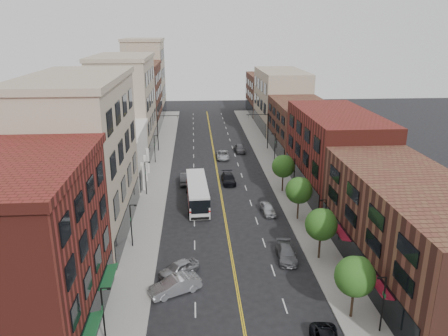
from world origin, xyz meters
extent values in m
plane|color=black|center=(0.00, 0.00, 0.00)|extent=(220.00, 220.00, 0.00)
cube|color=gray|center=(-10.00, 35.00, 0.07)|extent=(4.00, 110.00, 0.15)
cube|color=gray|center=(10.00, 35.00, 0.07)|extent=(4.00, 110.00, 0.15)
cube|color=maroon|center=(-17.00, -6.00, 7.00)|extent=(10.00, 16.00, 14.00)
cube|color=tan|center=(-17.00, 13.00, 9.00)|extent=(10.00, 22.00, 18.00)
cube|color=silver|center=(-17.00, 31.00, 4.00)|extent=(10.00, 14.00, 8.00)
cube|color=tan|center=(-17.00, 48.00, 9.00)|extent=(10.00, 20.00, 18.00)
cube|color=brown|center=(-17.00, 68.00, 7.50)|extent=(10.00, 20.00, 15.00)
cube|color=tan|center=(-17.00, 86.00, 10.00)|extent=(10.00, 16.00, 20.00)
cube|color=brown|center=(17.00, 0.00, 5.00)|extent=(10.00, 26.00, 10.00)
cube|color=maroon|center=(17.00, 24.00, 6.00)|extent=(10.00, 22.00, 12.00)
cube|color=brown|center=(17.00, 45.00, 5.00)|extent=(10.00, 20.00, 10.00)
cube|color=tan|center=(17.00, 66.00, 7.00)|extent=(10.00, 22.00, 14.00)
cube|color=brown|center=(17.00, 86.00, 5.50)|extent=(10.00, 18.00, 11.00)
cylinder|color=black|center=(9.30, -6.00, 1.40)|extent=(0.22, 0.22, 2.50)
sphere|color=#215618|center=(9.30, -6.00, 4.04)|extent=(3.40, 3.40, 3.40)
sphere|color=#215618|center=(9.80, -5.60, 4.55)|extent=(2.04, 2.04, 2.04)
cylinder|color=black|center=(9.30, 4.00, 1.40)|extent=(0.22, 0.22, 2.50)
sphere|color=#215618|center=(9.30, 4.00, 4.04)|extent=(3.40, 3.40, 3.40)
sphere|color=#215618|center=(9.80, 4.40, 4.55)|extent=(2.04, 2.04, 2.04)
cylinder|color=black|center=(9.30, 14.00, 1.40)|extent=(0.22, 0.22, 2.50)
sphere|color=#215618|center=(9.30, 14.00, 4.04)|extent=(3.40, 3.40, 3.40)
sphere|color=#215618|center=(9.80, 14.40, 4.55)|extent=(2.04, 2.04, 2.04)
cylinder|color=black|center=(9.30, 24.00, 1.40)|extent=(0.22, 0.22, 2.50)
sphere|color=#215618|center=(9.30, 24.00, 4.04)|extent=(3.40, 3.40, 3.40)
sphere|color=#215618|center=(9.80, 24.40, 4.55)|extent=(2.04, 2.04, 2.04)
cylinder|color=black|center=(-11.00, -8.00, 2.65)|extent=(0.14, 0.14, 5.00)
cylinder|color=black|center=(-10.65, -8.00, 5.15)|extent=(0.70, 0.10, 0.10)
cube|color=black|center=(-10.40, -8.00, 5.10)|extent=(0.28, 0.14, 0.14)
cube|color=#19592D|center=(-11.00, -8.00, 3.55)|extent=(0.04, 0.55, 0.35)
cylinder|color=black|center=(-11.00, 8.00, 2.65)|extent=(0.14, 0.14, 5.00)
cylinder|color=black|center=(-10.65, 8.00, 5.15)|extent=(0.70, 0.10, 0.10)
cube|color=black|center=(-10.40, 8.00, 5.10)|extent=(0.28, 0.14, 0.14)
cube|color=#19592D|center=(-11.00, 8.00, 3.55)|extent=(0.04, 0.55, 0.35)
cylinder|color=black|center=(-11.00, 24.00, 2.65)|extent=(0.14, 0.14, 5.00)
cylinder|color=black|center=(-10.65, 24.00, 5.15)|extent=(0.70, 0.10, 0.10)
cube|color=black|center=(-10.40, 24.00, 5.10)|extent=(0.28, 0.14, 0.14)
cube|color=#19592D|center=(-11.00, 24.00, 3.55)|extent=(0.04, 0.55, 0.35)
cylinder|color=black|center=(-11.00, 40.00, 2.65)|extent=(0.14, 0.14, 5.00)
cylinder|color=black|center=(-10.65, 40.00, 5.15)|extent=(0.70, 0.10, 0.10)
cube|color=black|center=(-10.40, 40.00, 5.10)|extent=(0.28, 0.14, 0.14)
cube|color=#19592D|center=(-11.00, 40.00, 3.55)|extent=(0.04, 0.55, 0.35)
cylinder|color=black|center=(11.00, -8.00, 2.65)|extent=(0.14, 0.14, 5.00)
cylinder|color=black|center=(10.65, -8.00, 5.15)|extent=(0.70, 0.10, 0.10)
cube|color=black|center=(10.40, -8.00, 5.10)|extent=(0.28, 0.14, 0.14)
cube|color=#19592D|center=(11.00, -8.00, 3.55)|extent=(0.04, 0.55, 0.35)
cylinder|color=black|center=(11.00, 8.00, 2.65)|extent=(0.14, 0.14, 5.00)
cylinder|color=black|center=(10.65, 8.00, 5.15)|extent=(0.70, 0.10, 0.10)
cube|color=black|center=(10.40, 8.00, 5.10)|extent=(0.28, 0.14, 0.14)
cube|color=#19592D|center=(11.00, 8.00, 3.55)|extent=(0.04, 0.55, 0.35)
cylinder|color=black|center=(11.00, 24.00, 2.65)|extent=(0.14, 0.14, 5.00)
cylinder|color=black|center=(10.65, 24.00, 5.15)|extent=(0.70, 0.10, 0.10)
cube|color=black|center=(10.40, 24.00, 5.10)|extent=(0.28, 0.14, 0.14)
cube|color=#19592D|center=(11.00, 24.00, 3.55)|extent=(0.04, 0.55, 0.35)
cylinder|color=black|center=(11.00, 40.00, 2.65)|extent=(0.14, 0.14, 5.00)
cylinder|color=black|center=(10.65, 40.00, 5.15)|extent=(0.70, 0.10, 0.10)
cube|color=black|center=(10.40, 40.00, 5.10)|extent=(0.28, 0.14, 0.14)
cube|color=#19592D|center=(11.00, 40.00, 3.55)|extent=(0.04, 0.55, 0.35)
cylinder|color=black|center=(-11.00, 48.00, 3.75)|extent=(0.18, 0.18, 7.20)
cylinder|color=black|center=(-8.80, 48.00, 7.15)|extent=(4.40, 0.12, 0.12)
imported|color=black|center=(-7.00, 48.00, 6.75)|extent=(0.15, 0.18, 0.90)
cylinder|color=black|center=(11.00, 48.00, 3.75)|extent=(0.18, 0.18, 7.20)
cylinder|color=black|center=(8.80, 48.00, 7.15)|extent=(4.40, 0.12, 0.12)
imported|color=black|center=(7.00, 48.00, 6.75)|extent=(0.15, 0.18, 0.90)
cube|color=silver|center=(-3.52, 20.35, 1.68)|extent=(3.17, 12.35, 2.96)
cube|color=black|center=(-3.52, 20.35, 2.40)|extent=(3.22, 12.39, 1.07)
cube|color=#AF0C0C|center=(-3.52, 20.35, 1.38)|extent=(3.22, 12.39, 0.22)
cube|color=black|center=(-3.26, 14.21, 1.94)|extent=(2.25, 0.16, 1.63)
cylinder|color=black|center=(-4.70, 16.21, 0.49)|extent=(0.33, 0.99, 0.98)
cylinder|color=black|center=(-2.00, 16.33, 0.49)|extent=(0.33, 0.99, 0.98)
cylinder|color=black|center=(-5.05, 24.36, 0.49)|extent=(0.33, 0.99, 0.98)
cylinder|color=black|center=(-2.35, 24.48, 0.49)|extent=(0.33, 0.99, 0.98)
imported|color=#95979C|center=(-5.60, 1.83, 0.73)|extent=(4.51, 3.88, 1.46)
imported|color=#B8BAC0|center=(-5.86, -1.28, 0.81)|extent=(5.16, 3.67, 1.62)
imported|color=#515156|center=(5.80, 4.20, 0.68)|extent=(2.18, 4.80, 1.36)
imported|color=#A4A7AB|center=(5.80, 16.24, 0.69)|extent=(1.93, 4.17, 1.38)
imported|color=#444549|center=(-5.24, 28.93, 0.83)|extent=(1.76, 5.03, 1.66)
imported|color=black|center=(1.50, 28.39, 0.72)|extent=(2.21, 5.06, 1.45)
imported|color=#ACAFB4|center=(1.50, 41.96, 0.70)|extent=(2.42, 5.06, 1.39)
imported|color=#444449|center=(5.13, 46.16, 0.77)|extent=(2.07, 4.62, 1.54)
camera|label=1|loc=(-3.74, -36.79, 23.81)|focal=35.00mm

